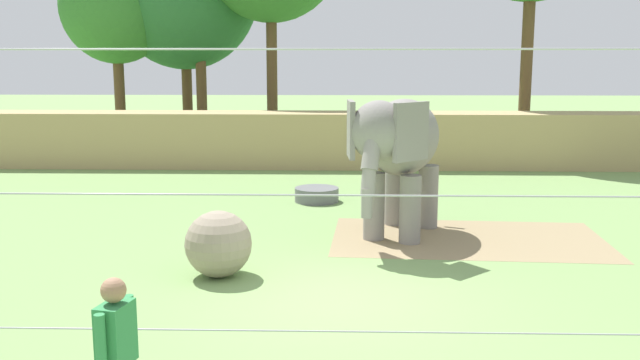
{
  "coord_description": "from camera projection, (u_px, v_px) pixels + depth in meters",
  "views": [
    {
      "loc": [
        -0.11,
        -9.71,
        3.51
      ],
      "look_at": [
        -0.45,
        2.34,
        1.4
      ],
      "focal_mm": 38.74,
      "sensor_mm": 36.0,
      "label": 1
    }
  ],
  "objects": [
    {
      "name": "tree_far_left",
      "position": [
        115.0,
        7.0,
        28.45
      ],
      "size": [
        4.5,
        4.5,
        8.06
      ],
      "color": "brown",
      "rests_on": "ground"
    },
    {
      "name": "dirt_patch",
      "position": [
        468.0,
        238.0,
        13.71
      ],
      "size": [
        5.52,
        3.43,
        0.01
      ],
      "primitive_type": "cube",
      "rotation": [
        0.0,
        0.0,
        -0.06
      ],
      "color": "#937F5B",
      "rests_on": "ground"
    },
    {
      "name": "embankment_wall",
      "position": [
        343.0,
        140.0,
        22.83
      ],
      "size": [
        36.0,
        1.8,
        1.8
      ],
      "primitive_type": "cube",
      "color": "tan",
      "rests_on": "ground"
    },
    {
      "name": "water_tub",
      "position": [
        317.0,
        194.0,
        17.27
      ],
      "size": [
        1.1,
        1.1,
        0.35
      ],
      "color": "slate",
      "rests_on": "ground"
    },
    {
      "name": "cable_fence",
      "position": [
        350.0,
        220.0,
        7.07
      ],
      "size": [
        12.94,
        0.27,
        3.76
      ],
      "color": "brown",
      "rests_on": "ground"
    },
    {
      "name": "enrichment_ball",
      "position": [
        218.0,
        244.0,
        11.23
      ],
      "size": [
        1.09,
        1.09,
        1.09
      ],
      "primitive_type": "sphere",
      "color": "gray",
      "rests_on": "ground"
    },
    {
      "name": "elephant",
      "position": [
        399.0,
        145.0,
        13.57
      ],
      "size": [
        2.31,
        3.57,
        2.8
      ],
      "color": "gray",
      "rests_on": "ground"
    },
    {
      "name": "zookeeper",
      "position": [
        117.0,
        360.0,
        6.01
      ],
      "size": [
        0.29,
        0.6,
        1.67
      ],
      "color": "#33384C",
      "rests_on": "ground"
    },
    {
      "name": "ground_plane",
      "position": [
        346.0,
        301.0,
        10.16
      ],
      "size": [
        120.0,
        120.0,
        0.0
      ],
      "primitive_type": "plane",
      "color": "#759956"
    }
  ]
}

